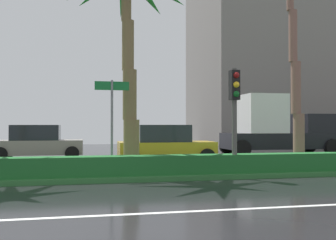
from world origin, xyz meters
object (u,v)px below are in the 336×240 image
(palm_tree_centre, at_px, (126,1))
(car_in_traffic_second, at_px, (38,143))
(box_truck_lead, at_px, (277,128))
(traffic_signal_median_right, at_px, (235,101))
(car_in_traffic_third, at_px, (165,145))
(street_name_sign, at_px, (112,113))

(palm_tree_centre, bearing_deg, car_in_traffic_second, 119.18)
(box_truck_lead, bearing_deg, traffic_signal_median_right, -124.57)
(car_in_traffic_third, relative_size, box_truck_lead, 0.67)
(car_in_traffic_second, relative_size, box_truck_lead, 0.67)
(palm_tree_centre, bearing_deg, car_in_traffic_third, 59.26)
(car_in_traffic_second, bearing_deg, palm_tree_centre, -60.82)
(traffic_signal_median_right, distance_m, car_in_traffic_third, 5.71)
(street_name_sign, bearing_deg, car_in_traffic_second, 112.49)
(street_name_sign, xyz_separation_m, car_in_traffic_third, (2.66, 4.55, -1.25))
(traffic_signal_median_right, height_order, street_name_sign, traffic_signal_median_right)
(palm_tree_centre, relative_size, box_truck_lead, 1.18)
(palm_tree_centre, bearing_deg, traffic_signal_median_right, -28.24)
(car_in_traffic_second, xyz_separation_m, box_truck_lead, (13.20, 0.30, 0.72))
(box_truck_lead, bearing_deg, car_in_traffic_third, -154.30)
(traffic_signal_median_right, bearing_deg, box_truck_lead, 55.43)
(palm_tree_centre, height_order, car_in_traffic_third, palm_tree_centre)
(car_in_traffic_second, bearing_deg, car_in_traffic_third, -28.72)
(palm_tree_centre, relative_size, street_name_sign, 2.51)
(traffic_signal_median_right, relative_size, car_in_traffic_second, 0.79)
(street_name_sign, height_order, car_in_traffic_second, street_name_sign)
(box_truck_lead, bearing_deg, street_name_sign, -141.03)
(street_name_sign, distance_m, car_in_traffic_second, 8.51)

